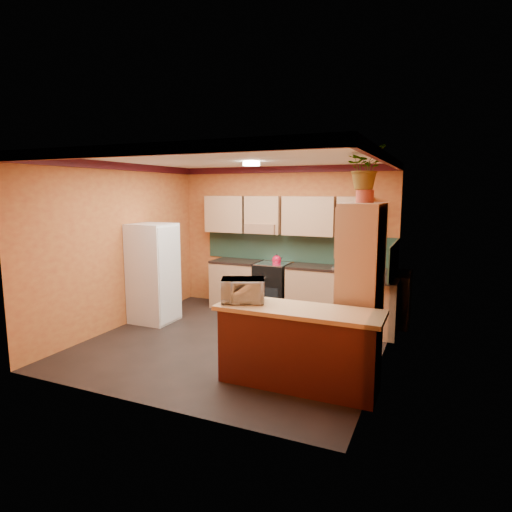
{
  "coord_description": "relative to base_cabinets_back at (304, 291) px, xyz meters",
  "views": [
    {
      "loc": [
        2.75,
        -5.52,
        2.24
      ],
      "look_at": [
        0.14,
        0.45,
        1.25
      ],
      "focal_mm": 30.0,
      "sensor_mm": 36.0,
      "label": 1
    }
  ],
  "objects": [
    {
      "name": "room_shell",
      "position": [
        -0.5,
        -1.52,
        1.65
      ],
      "size": [
        4.24,
        4.24,
        2.72
      ],
      "color": "black",
      "rests_on": "ground"
    },
    {
      "name": "base_cabinets_back",
      "position": [
        0.0,
        0.0,
        0.0
      ],
      "size": [
        3.65,
        0.6,
        0.88
      ],
      "primitive_type": "cube",
      "color": "#A67957",
      "rests_on": "ground"
    },
    {
      "name": "countertop_back",
      "position": [
        0.0,
        -0.0,
        0.46
      ],
      "size": [
        3.65,
        0.62,
        0.04
      ],
      "primitive_type": "cube",
      "color": "black",
      "rests_on": "base_cabinets_back"
    },
    {
      "name": "stove",
      "position": [
        -0.62,
        -0.0,
        0.02
      ],
      "size": [
        0.58,
        0.58,
        0.91
      ],
      "primitive_type": "cube",
      "color": "black",
      "rests_on": "ground"
    },
    {
      "name": "kettle",
      "position": [
        -0.53,
        -0.05,
        0.56
      ],
      "size": [
        0.21,
        0.21,
        0.18
      ],
      "primitive_type": null,
      "rotation": [
        0.0,
        0.0,
        -0.24
      ],
      "color": "#AF0B27",
      "rests_on": "stove"
    },
    {
      "name": "sink",
      "position": [
        0.77,
        0.0,
        0.5
      ],
      "size": [
        0.48,
        0.4,
        0.03
      ],
      "primitive_type": "cube",
      "color": "silver",
      "rests_on": "countertop_back"
    },
    {
      "name": "base_cabinets_right",
      "position": [
        1.28,
        -0.61,
        0.0
      ],
      "size": [
        0.6,
        0.8,
        0.88
      ],
      "primitive_type": "cube",
      "color": "#A67957",
      "rests_on": "ground"
    },
    {
      "name": "countertop_right",
      "position": [
        1.28,
        -0.61,
        0.46
      ],
      "size": [
        0.62,
        0.8,
        0.04
      ],
      "primitive_type": "cube",
      "color": "black",
      "rests_on": "base_cabinets_right"
    },
    {
      "name": "fridge",
      "position": [
        -2.27,
        -1.42,
        0.41
      ],
      "size": [
        0.68,
        0.66,
        1.7
      ],
      "primitive_type": "cube",
      "color": "silver",
      "rests_on": "ground"
    },
    {
      "name": "pantry",
      "position": [
        1.33,
        -1.94,
        0.61
      ],
      "size": [
        0.48,
        0.9,
        2.1
      ],
      "primitive_type": "cube",
      "color": "#A67957",
      "rests_on": "ground"
    },
    {
      "name": "fern_pot",
      "position": [
        1.33,
        -1.89,
        1.74
      ],
      "size": [
        0.22,
        0.22,
        0.16
      ],
      "primitive_type": "cylinder",
      "color": "#973624",
      "rests_on": "pantry"
    },
    {
      "name": "fern",
      "position": [
        1.33,
        -1.89,
        2.09
      ],
      "size": [
        0.6,
        0.56,
        0.53
      ],
      "primitive_type": "imported",
      "rotation": [
        0.0,
        0.0,
        0.37
      ],
      "color": "#A67957",
      "rests_on": "fern_pot"
    },
    {
      "name": "breakfast_bar",
      "position": [
        0.79,
        -2.82,
        0.0
      ],
      "size": [
        1.8,
        0.55,
        0.88
      ],
      "primitive_type": "cube",
      "color": "#481310",
      "rests_on": "ground"
    },
    {
      "name": "bar_top",
      "position": [
        0.79,
        -2.82,
        0.47
      ],
      "size": [
        1.9,
        0.65,
        0.05
      ],
      "primitive_type": "cube",
      "color": "tan",
      "rests_on": "breakfast_bar"
    },
    {
      "name": "microwave",
      "position": [
        0.09,
        -2.82,
        0.63
      ],
      "size": [
        0.6,
        0.52,
        0.28
      ],
      "primitive_type": "imported",
      "rotation": [
        0.0,
        0.0,
        0.41
      ],
      "color": "silver",
      "rests_on": "bar_top"
    }
  ]
}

